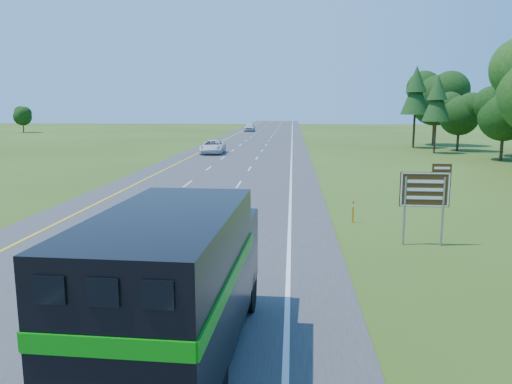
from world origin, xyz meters
TOP-DOWN VIEW (x-y plane):
  - road at (0.00, 50.00)m, footprint 15.00×260.00m
  - lane_markings at (0.00, 50.00)m, footprint 11.15×260.00m
  - horse_truck at (3.28, 3.95)m, footprint 2.79×8.02m
  - white_suv at (-3.64, 51.78)m, footprint 2.86×5.77m
  - far_car at (-3.78, 103.40)m, footprint 2.11×5.16m
  - exit_sign at (10.84, 14.18)m, footprint 1.94×0.12m
  - delineator at (8.51, 17.90)m, footprint 0.09×0.05m

SIDE VIEW (x-z plane):
  - road at x=0.00m, z-range 0.00..0.04m
  - lane_markings at x=0.00m, z-range 0.04..0.05m
  - delineator at x=8.51m, z-range 0.04..1.11m
  - white_suv at x=-3.64m, z-range 0.04..1.61m
  - far_car at x=-3.78m, z-range 0.04..1.79m
  - horse_truck at x=3.28m, z-range 0.16..3.67m
  - exit_sign at x=10.84m, z-range 0.49..3.79m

